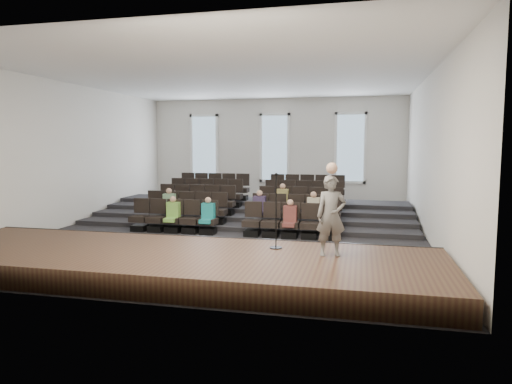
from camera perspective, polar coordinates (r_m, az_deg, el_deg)
ground at (r=15.10m, az=-2.65°, el=-4.96°), size 14.00×14.00×0.00m
ceiling at (r=14.98m, az=-2.75°, el=14.21°), size 12.00×14.00×0.02m
wall_back at (r=21.67m, az=2.37°, el=5.01°), size 12.00×0.04×5.00m
wall_front at (r=8.30m, az=-16.01°, el=3.24°), size 12.00×0.04×5.00m
wall_left at (r=17.46m, az=-22.14°, el=4.35°), size 0.04×14.00×5.00m
wall_right at (r=14.41m, az=21.07°, el=4.13°), size 0.04×14.00×5.00m
stage at (r=10.35m, az=-10.42°, el=-8.75°), size 11.80×3.60×0.50m
stage_lip at (r=11.95m, az=-7.02°, el=-6.70°), size 11.80×0.06×0.52m
risers at (r=18.10m, az=0.07°, el=-2.50°), size 11.80×4.80×0.60m
seating_rows at (r=16.46m, az=-1.21°, el=-1.64°), size 6.80×4.70×1.67m
windows at (r=21.60m, az=2.34°, el=5.54°), size 8.44×0.10×3.24m
audience at (r=15.07m, az=-1.82°, el=-1.95°), size 5.45×2.64×1.10m
speaker at (r=9.79m, az=9.38°, el=-2.95°), size 0.70×0.54×1.72m
mic_stand at (r=10.41m, az=2.52°, el=-4.26°), size 0.29×0.29×1.73m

